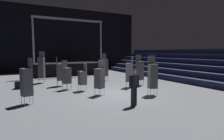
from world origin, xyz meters
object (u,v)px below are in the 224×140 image
(stage_riser, at_px, (67,68))
(chair_stack_aisle_left, at_px, (41,67))
(chair_stack_rear_right, at_px, (67,75))
(man_with_tie, at_px, (134,85))
(chair_stack_mid_centre, at_px, (140,70))
(chair_stack_mid_left, at_px, (27,81))
(equipment_road_case, at_px, (23,85))
(chair_stack_mid_right, at_px, (100,78))
(chair_stack_rear_left, at_px, (60,72))
(chair_stack_rear_centre, at_px, (153,76))
(chair_stack_aisle_right, at_px, (83,77))
(chair_stack_front_left, at_px, (129,72))
(chair_stack_front_right, at_px, (105,67))

(stage_riser, relative_size, chair_stack_aisle_left, 2.96)
(chair_stack_rear_right, bearing_deg, man_with_tie, 85.43)
(chair_stack_mid_centre, bearing_deg, chair_stack_rear_right, -7.03)
(man_with_tie, height_order, chair_stack_mid_left, chair_stack_mid_left)
(man_with_tie, height_order, chair_stack_rear_right, chair_stack_rear_right)
(chair_stack_mid_left, height_order, equipment_road_case, chair_stack_mid_left)
(chair_stack_mid_right, distance_m, equipment_road_case, 5.69)
(chair_stack_mid_left, bearing_deg, chair_stack_aisle_left, -30.34)
(man_with_tie, distance_m, chair_stack_aisle_left, 8.99)
(chair_stack_mid_left, xyz_separation_m, chair_stack_mid_right, (3.71, 0.11, -0.08))
(chair_stack_mid_right, bearing_deg, chair_stack_mid_left, 61.13)
(chair_stack_rear_left, height_order, chair_stack_rear_centre, chair_stack_rear_centre)
(chair_stack_aisle_right, xyz_separation_m, equipment_road_case, (-3.26, 2.70, -0.62))
(chair_stack_front_left, xyz_separation_m, chair_stack_aisle_right, (-3.22, 0.33, -0.21))
(chair_stack_mid_left, height_order, chair_stack_rear_right, chair_stack_mid_left)
(chair_stack_front_right, distance_m, chair_stack_rear_left, 3.97)
(chair_stack_front_left, xyz_separation_m, equipment_road_case, (-6.48, 3.04, -0.83))
(chair_stack_rear_right, bearing_deg, chair_stack_front_left, 139.03)
(chair_stack_mid_right, bearing_deg, chair_stack_front_right, -59.20)
(chair_stack_aisle_left, bearing_deg, chair_stack_rear_centre, 147.81)
(chair_stack_aisle_right, bearing_deg, chair_stack_rear_right, 37.69)
(chair_stack_mid_left, bearing_deg, chair_stack_rear_right, -61.57)
(chair_stack_aisle_left, xyz_separation_m, chair_stack_aisle_right, (1.85, -4.37, -0.38))
(chair_stack_front_left, distance_m, chair_stack_rear_centre, 2.57)
(chair_stack_rear_right, bearing_deg, chair_stack_aisle_right, 106.90)
(chair_stack_front_left, relative_size, equipment_road_case, 2.37)
(chair_stack_mid_left, distance_m, chair_stack_rear_right, 3.55)
(stage_riser, bearing_deg, chair_stack_mid_right, -94.67)
(man_with_tie, bearing_deg, chair_stack_front_left, -131.45)
(man_with_tie, bearing_deg, chair_stack_rear_left, -85.18)
(chair_stack_front_right, xyz_separation_m, chair_stack_rear_centre, (0.08, -6.04, -0.04))
(chair_stack_mid_right, relative_size, chair_stack_rear_left, 0.96)
(man_with_tie, xyz_separation_m, equipment_road_case, (-4.26, 6.85, -0.71))
(equipment_road_case, bearing_deg, stage_riser, 54.04)
(chair_stack_rear_left, xyz_separation_m, chair_stack_aisle_right, (0.88, -2.38, -0.17))
(chair_stack_front_left, bearing_deg, chair_stack_aisle_left, 88.00)
(chair_stack_front_left, height_order, chair_stack_mid_left, same)
(chair_stack_mid_right, bearing_deg, stage_riser, -35.31)
(chair_stack_aisle_left, bearing_deg, stage_riser, -100.76)
(chair_stack_front_right, relative_size, chair_stack_rear_centre, 1.04)
(chair_stack_aisle_left, bearing_deg, chair_stack_aisle_right, 136.52)
(chair_stack_aisle_right, relative_size, equipment_road_case, 1.90)
(chair_stack_rear_right, bearing_deg, chair_stack_front_right, -173.12)
(man_with_tie, distance_m, chair_stack_aisle_right, 4.27)
(chair_stack_rear_right, xyz_separation_m, chair_stack_rear_centre, (3.86, -3.79, 0.17))
(chair_stack_mid_centre, distance_m, equipment_road_case, 8.12)
(chair_stack_rear_left, bearing_deg, stage_riser, 170.03)
(chair_stack_rear_centre, bearing_deg, stage_riser, -65.00)
(chair_stack_mid_right, xyz_separation_m, chair_stack_mid_centre, (3.90, 1.59, 0.13))
(chair_stack_front_left, bearing_deg, stage_riser, 52.31)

